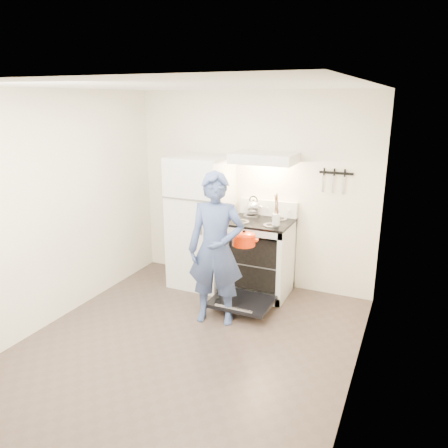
{
  "coord_description": "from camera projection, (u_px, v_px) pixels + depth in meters",
  "views": [
    {
      "loc": [
        1.94,
        -3.42,
        2.4
      ],
      "look_at": [
        -0.05,
        1.0,
        1.0
      ],
      "focal_mm": 35.0,
      "sensor_mm": 36.0,
      "label": 1
    }
  ],
  "objects": [
    {
      "name": "back_wall",
      "position": [
        253.0,
        190.0,
        5.65
      ],
      "size": [
        3.2,
        0.02,
        2.5
      ],
      "primitive_type": "cube",
      "color": "white",
      "rests_on": "ground"
    },
    {
      "name": "oven_rack",
      "position": [
        260.0,
        260.0,
        5.5
      ],
      "size": [
        0.6,
        0.52,
        0.01
      ],
      "primitive_type": "cube",
      "color": "gray",
      "rests_on": "stove_body"
    },
    {
      "name": "tea_kettle",
      "position": [
        253.0,
        206.0,
        5.57
      ],
      "size": [
        0.21,
        0.17,
        0.26
      ],
      "primitive_type": null,
      "color": "silver",
      "rests_on": "cooktop"
    },
    {
      "name": "floor",
      "position": [
        188.0,
        344.0,
        4.42
      ],
      "size": [
        3.6,
        3.6,
        0.0
      ],
      "primitive_type": "plane",
      "color": "#4A3B33",
      "rests_on": "ground"
    },
    {
      "name": "cooktop",
      "position": [
        261.0,
        222.0,
        5.37
      ],
      "size": [
        0.76,
        0.65,
        0.03
      ],
      "primitive_type": "cube",
      "color": "black",
      "rests_on": "stove_body"
    },
    {
      "name": "backsplash",
      "position": [
        268.0,
        208.0,
        5.58
      ],
      "size": [
        0.76,
        0.07,
        0.2
      ],
      "primitive_type": "cube",
      "color": "silver",
      "rests_on": "cooktop"
    },
    {
      "name": "utensil_jar",
      "position": [
        276.0,
        219.0,
        5.07
      ],
      "size": [
        0.11,
        0.11,
        0.13
      ],
      "primitive_type": "cylinder",
      "rotation": [
        0.0,
        0.0,
        -0.27
      ],
      "color": "silver",
      "rests_on": "cooktop"
    },
    {
      "name": "dutch_oven",
      "position": [
        244.0,
        240.0,
        4.77
      ],
      "size": [
        0.32,
        0.25,
        0.22
      ],
      "primitive_type": null,
      "color": "red",
      "rests_on": "person"
    },
    {
      "name": "person",
      "position": [
        216.0,
        249.0,
        4.68
      ],
      "size": [
        0.69,
        0.53,
        1.68
      ],
      "primitive_type": "imported",
      "rotation": [
        0.0,
        0.0,
        0.23
      ],
      "color": "navy",
      "rests_on": "floor"
    },
    {
      "name": "range_hood",
      "position": [
        264.0,
        158.0,
        5.21
      ],
      "size": [
        0.76,
        0.5,
        0.12
      ],
      "primitive_type": "cube",
      "color": "silver",
      "rests_on": "back_wall"
    },
    {
      "name": "pizza_stone",
      "position": [
        252.0,
        258.0,
        5.5
      ],
      "size": [
        0.33,
        0.33,
        0.02
      ],
      "primitive_type": "cylinder",
      "color": "#8A6F4F",
      "rests_on": "oven_rack"
    },
    {
      "name": "refrigerator",
      "position": [
        201.0,
        222.0,
        5.69
      ],
      "size": [
        0.7,
        0.7,
        1.7
      ],
      "primitive_type": "cube",
      "color": "silver",
      "rests_on": "floor"
    },
    {
      "name": "knife_strip",
      "position": [
        336.0,
        173.0,
        5.14
      ],
      "size": [
        0.4,
        0.02,
        0.03
      ],
      "primitive_type": "cube",
      "color": "black",
      "rests_on": "back_wall"
    },
    {
      "name": "stove_body",
      "position": [
        260.0,
        258.0,
        5.5
      ],
      "size": [
        0.76,
        0.65,
        0.92
      ],
      "primitive_type": "cube",
      "color": "silver",
      "rests_on": "floor"
    },
    {
      "name": "oven_door",
      "position": [
        242.0,
        302.0,
        5.07
      ],
      "size": [
        0.7,
        0.54,
        0.04
      ],
      "primitive_type": "cube",
      "color": "black",
      "rests_on": "floor"
    }
  ]
}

